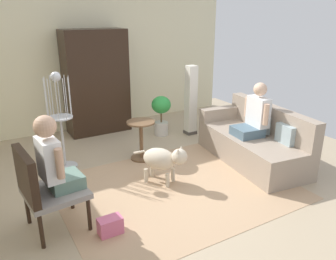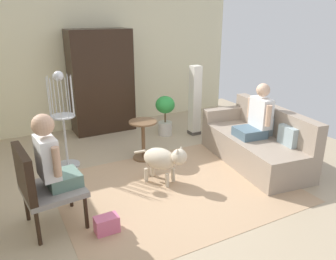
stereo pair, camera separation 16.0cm
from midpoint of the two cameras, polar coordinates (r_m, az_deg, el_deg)
name	(u,v)px [view 1 (the left image)]	position (r m, az deg, el deg)	size (l,w,h in m)	color
ground_plane	(170,183)	(4.74, -0.71, -9.05)	(7.11, 7.11, 0.00)	tan
back_wall	(93,63)	(7.02, -13.27, 11.02)	(5.98, 0.12, 2.58)	beige
area_rug	(176,188)	(4.62, 0.35, -9.83)	(3.00, 2.38, 0.01)	tan
couch	(254,142)	(5.49, 13.53, -1.93)	(1.08, 2.02, 0.87)	gray
armchair	(42,186)	(3.81, -21.80, -8.77)	(0.67, 0.68, 0.96)	black
person_on_couch	(255,115)	(5.29, 13.65, 2.41)	(0.52, 0.54, 0.82)	slate
person_on_armchair	(53,159)	(3.73, -20.08, -4.66)	(0.44, 0.51, 0.84)	slate
round_end_table	(141,138)	(5.37, -5.42, -1.44)	(0.45, 0.45, 0.64)	brown
dog	(163,159)	(4.61, -1.87, -4.96)	(0.53, 0.70, 0.58)	beige
bird_cage_stand	(61,126)	(5.20, -18.53, 0.70)	(0.36, 0.36, 1.47)	silver
potted_plant	(161,112)	(6.38, -1.88, 3.09)	(0.36, 0.36, 0.77)	beige
column_lamp	(191,101)	(6.41, 3.18, 4.95)	(0.20, 0.20, 1.33)	#4C4742
armoire_cabinet	(96,82)	(6.66, -12.79, 7.93)	(1.17, 0.56, 1.96)	black
handbag	(110,226)	(3.81, -11.00, -15.69)	(0.26, 0.16, 0.19)	#D8668C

